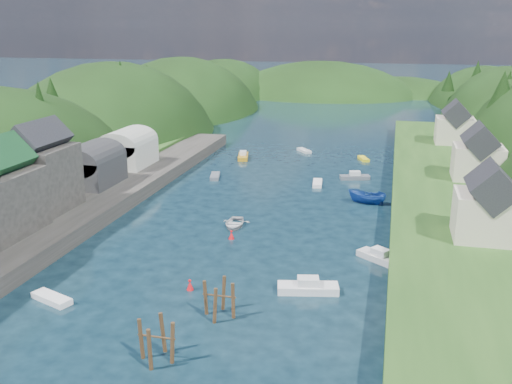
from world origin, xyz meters
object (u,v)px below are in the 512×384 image
(channel_buoy_near, at_px, (190,285))
(channel_buoy_far, at_px, (231,235))
(piling_cluster_far, at_px, (219,302))
(piling_cluster_near, at_px, (157,344))

(channel_buoy_near, xyz_separation_m, channel_buoy_far, (0.12, 13.99, 0.00))
(piling_cluster_far, bearing_deg, piling_cluster_near, -108.05)
(channel_buoy_near, bearing_deg, piling_cluster_far, -44.47)
(piling_cluster_far, xyz_separation_m, channel_buoy_near, (-4.27, 4.19, -0.85))
(piling_cluster_near, relative_size, channel_buoy_near, 3.60)
(piling_cluster_near, height_order, piling_cluster_far, piling_cluster_near)
(channel_buoy_near, bearing_deg, channel_buoy_far, 89.52)
(piling_cluster_near, relative_size, piling_cluster_far, 1.04)
(channel_buoy_near, relative_size, channel_buoy_far, 1.00)
(piling_cluster_far, distance_m, channel_buoy_far, 18.68)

